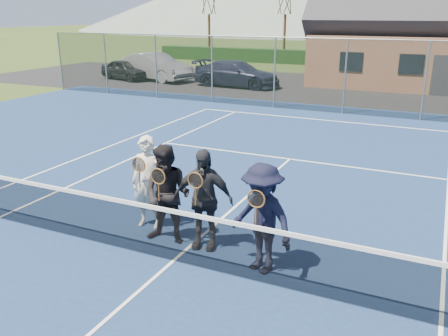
{
  "coord_description": "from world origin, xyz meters",
  "views": [
    {
      "loc": [
        3.76,
        -6.02,
        3.98
      ],
      "look_at": [
        0.23,
        1.5,
        1.25
      ],
      "focal_mm": 38.0,
      "sensor_mm": 36.0,
      "label": 1
    }
  ],
  "objects_px": {
    "player_b": "(168,195)",
    "tennis_net": "(173,233)",
    "player_c": "(203,199)",
    "car_a": "(126,70)",
    "player_a": "(148,182)",
    "car_c": "(237,74)",
    "player_d": "(262,219)",
    "car_b": "(155,67)"
  },
  "relations": [
    {
      "from": "player_d",
      "to": "player_c",
      "type": "bearing_deg",
      "value": 164.68
    },
    {
      "from": "car_a",
      "to": "player_b",
      "type": "height_order",
      "value": "player_b"
    },
    {
      "from": "car_c",
      "to": "player_d",
      "type": "height_order",
      "value": "player_d"
    },
    {
      "from": "tennis_net",
      "to": "car_c",
      "type": "bearing_deg",
      "value": 110.59
    },
    {
      "from": "car_a",
      "to": "player_b",
      "type": "xyz_separation_m",
      "value": [
        13.89,
        -17.67,
        0.31
      ]
    },
    {
      "from": "car_a",
      "to": "player_d",
      "type": "height_order",
      "value": "player_d"
    },
    {
      "from": "player_c",
      "to": "player_b",
      "type": "bearing_deg",
      "value": -172.5
    },
    {
      "from": "player_b",
      "to": "player_d",
      "type": "height_order",
      "value": "same"
    },
    {
      "from": "tennis_net",
      "to": "player_b",
      "type": "distance_m",
      "value": 0.85
    },
    {
      "from": "car_b",
      "to": "player_b",
      "type": "relative_size",
      "value": 2.77
    },
    {
      "from": "car_b",
      "to": "player_c",
      "type": "distance_m",
      "value": 22.12
    },
    {
      "from": "player_a",
      "to": "car_a",
      "type": "bearing_deg",
      "value": 127.42
    },
    {
      "from": "player_b",
      "to": "tennis_net",
      "type": "bearing_deg",
      "value": -53.33
    },
    {
      "from": "player_c",
      "to": "player_d",
      "type": "bearing_deg",
      "value": -15.32
    },
    {
      "from": "car_b",
      "to": "player_b",
      "type": "height_order",
      "value": "player_b"
    },
    {
      "from": "player_b",
      "to": "player_c",
      "type": "xyz_separation_m",
      "value": [
        0.66,
        0.09,
        0.0
      ]
    },
    {
      "from": "car_a",
      "to": "car_c",
      "type": "distance_m",
      "value": 7.38
    },
    {
      "from": "player_b",
      "to": "player_d",
      "type": "bearing_deg",
      "value": -7.4
    },
    {
      "from": "tennis_net",
      "to": "player_b",
      "type": "relative_size",
      "value": 6.49
    },
    {
      "from": "player_a",
      "to": "player_b",
      "type": "bearing_deg",
      "value": -30.63
    },
    {
      "from": "car_b",
      "to": "player_c",
      "type": "xyz_separation_m",
      "value": [
        12.75,
        -18.08,
        0.1
      ]
    },
    {
      "from": "car_a",
      "to": "player_d",
      "type": "distance_m",
      "value": 23.86
    },
    {
      "from": "tennis_net",
      "to": "player_c",
      "type": "relative_size",
      "value": 6.49
    },
    {
      "from": "tennis_net",
      "to": "player_a",
      "type": "height_order",
      "value": "player_a"
    },
    {
      "from": "car_a",
      "to": "car_c",
      "type": "relative_size",
      "value": 0.73
    },
    {
      "from": "car_c",
      "to": "car_a",
      "type": "bearing_deg",
      "value": 95.56
    },
    {
      "from": "car_c",
      "to": "player_d",
      "type": "bearing_deg",
      "value": -151.75
    },
    {
      "from": "tennis_net",
      "to": "car_a",
      "type": "bearing_deg",
      "value": 128.12
    },
    {
      "from": "tennis_net",
      "to": "player_a",
      "type": "distance_m",
      "value": 1.56
    },
    {
      "from": "car_c",
      "to": "player_a",
      "type": "relative_size",
      "value": 2.75
    },
    {
      "from": "player_d",
      "to": "car_b",
      "type": "bearing_deg",
      "value": 127.16
    },
    {
      "from": "tennis_net",
      "to": "player_a",
      "type": "xyz_separation_m",
      "value": [
        -1.13,
        1.01,
        0.38
      ]
    },
    {
      "from": "player_a",
      "to": "player_c",
      "type": "height_order",
      "value": "same"
    },
    {
      "from": "player_a",
      "to": "player_c",
      "type": "relative_size",
      "value": 1.0
    },
    {
      "from": "player_d",
      "to": "tennis_net",
      "type": "bearing_deg",
      "value": -165.46
    },
    {
      "from": "car_b",
      "to": "player_a",
      "type": "relative_size",
      "value": 2.77
    },
    {
      "from": "tennis_net",
      "to": "player_d",
      "type": "distance_m",
      "value": 1.51
    },
    {
      "from": "car_a",
      "to": "player_c",
      "type": "height_order",
      "value": "player_c"
    },
    {
      "from": "car_a",
      "to": "player_d",
      "type": "relative_size",
      "value": 2.01
    },
    {
      "from": "player_a",
      "to": "player_c",
      "type": "xyz_separation_m",
      "value": [
        1.34,
        -0.31,
        -0.0
      ]
    },
    {
      "from": "car_c",
      "to": "player_b",
      "type": "xyz_separation_m",
      "value": [
        6.51,
        -17.93,
        0.2
      ]
    },
    {
      "from": "car_c",
      "to": "player_a",
      "type": "xyz_separation_m",
      "value": [
        5.84,
        -17.53,
        0.21
      ]
    }
  ]
}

